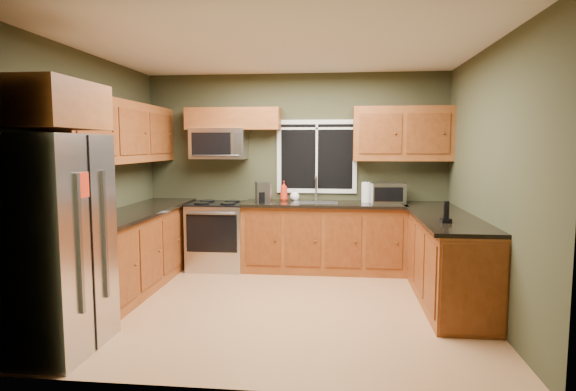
% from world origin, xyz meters
% --- Properties ---
extents(floor, '(4.20, 4.20, 0.00)m').
position_xyz_m(floor, '(0.00, 0.00, 0.00)').
color(floor, '#B17A4D').
rests_on(floor, ground).
extents(ceiling, '(4.20, 4.20, 0.00)m').
position_xyz_m(ceiling, '(0.00, 0.00, 2.70)').
color(ceiling, white).
rests_on(ceiling, back_wall).
extents(back_wall, '(4.20, 0.00, 4.20)m').
position_xyz_m(back_wall, '(0.00, 1.80, 1.35)').
color(back_wall, '#373923').
rests_on(back_wall, ground).
extents(front_wall, '(4.20, 0.00, 4.20)m').
position_xyz_m(front_wall, '(0.00, -1.80, 1.35)').
color(front_wall, '#373923').
rests_on(front_wall, ground).
extents(left_wall, '(0.00, 3.60, 3.60)m').
position_xyz_m(left_wall, '(-2.10, 0.00, 1.35)').
color(left_wall, '#373923').
rests_on(left_wall, ground).
extents(right_wall, '(0.00, 3.60, 3.60)m').
position_xyz_m(right_wall, '(2.10, 0.00, 1.35)').
color(right_wall, '#373923').
rests_on(right_wall, ground).
extents(window, '(1.12, 0.03, 1.02)m').
position_xyz_m(window, '(0.30, 1.78, 1.55)').
color(window, white).
rests_on(window, back_wall).
extents(base_cabinets_left, '(0.60, 2.65, 0.90)m').
position_xyz_m(base_cabinets_left, '(-1.80, 0.48, 0.45)').
color(base_cabinets_left, brown).
rests_on(base_cabinets_left, ground).
extents(countertop_left, '(0.65, 2.65, 0.04)m').
position_xyz_m(countertop_left, '(-1.78, 0.48, 0.92)').
color(countertop_left, black).
rests_on(countertop_left, base_cabinets_left).
extents(base_cabinets_back, '(2.17, 0.60, 0.90)m').
position_xyz_m(base_cabinets_back, '(0.42, 1.50, 0.45)').
color(base_cabinets_back, brown).
rests_on(base_cabinets_back, ground).
extents(countertop_back, '(2.17, 0.65, 0.04)m').
position_xyz_m(countertop_back, '(0.42, 1.48, 0.92)').
color(countertop_back, black).
rests_on(countertop_back, base_cabinets_back).
extents(base_cabinets_peninsula, '(0.60, 2.52, 0.90)m').
position_xyz_m(base_cabinets_peninsula, '(1.80, 0.54, 0.45)').
color(base_cabinets_peninsula, brown).
rests_on(base_cabinets_peninsula, ground).
extents(countertop_peninsula, '(0.65, 2.50, 0.04)m').
position_xyz_m(countertop_peninsula, '(1.78, 0.55, 0.92)').
color(countertop_peninsula, black).
rests_on(countertop_peninsula, base_cabinets_peninsula).
extents(upper_cabinets_left, '(0.33, 2.65, 0.72)m').
position_xyz_m(upper_cabinets_left, '(-1.94, 0.48, 1.86)').
color(upper_cabinets_left, brown).
rests_on(upper_cabinets_left, left_wall).
extents(upper_cabinets_back_left, '(1.30, 0.33, 0.30)m').
position_xyz_m(upper_cabinets_back_left, '(-0.85, 1.64, 2.07)').
color(upper_cabinets_back_left, brown).
rests_on(upper_cabinets_back_left, back_wall).
extents(upper_cabinets_back_right, '(1.30, 0.33, 0.72)m').
position_xyz_m(upper_cabinets_back_right, '(1.45, 1.64, 1.86)').
color(upper_cabinets_back_right, brown).
rests_on(upper_cabinets_back_right, back_wall).
extents(upper_cabinet_over_fridge, '(0.72, 0.90, 0.38)m').
position_xyz_m(upper_cabinet_over_fridge, '(-1.74, -1.30, 2.03)').
color(upper_cabinet_over_fridge, brown).
rests_on(upper_cabinet_over_fridge, left_wall).
extents(refrigerator, '(0.74, 0.90, 1.80)m').
position_xyz_m(refrigerator, '(-1.74, -1.30, 0.90)').
color(refrigerator, '#B7B7BC').
rests_on(refrigerator, ground).
extents(range, '(0.76, 0.69, 0.94)m').
position_xyz_m(range, '(-1.05, 1.47, 0.47)').
color(range, '#B7B7BC').
rests_on(range, ground).
extents(microwave, '(0.76, 0.41, 0.42)m').
position_xyz_m(microwave, '(-1.05, 1.61, 1.73)').
color(microwave, '#B7B7BC').
rests_on(microwave, back_wall).
extents(sink, '(0.60, 0.42, 0.36)m').
position_xyz_m(sink, '(0.30, 1.49, 0.95)').
color(sink, slate).
rests_on(sink, countertop_back).
extents(toaster_oven, '(0.46, 0.38, 0.27)m').
position_xyz_m(toaster_oven, '(1.25, 1.48, 1.08)').
color(toaster_oven, '#B7B7BC').
rests_on(toaster_oven, countertop_back).
extents(coffee_maker, '(0.22, 0.26, 0.28)m').
position_xyz_m(coffee_maker, '(-0.41, 1.40, 1.07)').
color(coffee_maker, slate).
rests_on(coffee_maker, countertop_back).
extents(kettle, '(0.19, 0.19, 0.28)m').
position_xyz_m(kettle, '(-0.38, 1.53, 1.07)').
color(kettle, '#B7B7BC').
rests_on(kettle, countertop_back).
extents(paper_towel_roll, '(0.13, 0.13, 0.30)m').
position_xyz_m(paper_towel_roll, '(0.98, 1.57, 1.08)').
color(paper_towel_roll, white).
rests_on(paper_towel_roll, countertop_back).
extents(soap_bottle_a, '(0.11, 0.11, 0.27)m').
position_xyz_m(soap_bottle_a, '(-0.15, 1.67, 1.08)').
color(soap_bottle_a, red).
rests_on(soap_bottle_a, countertop_back).
extents(soap_bottle_c, '(0.14, 0.14, 0.17)m').
position_xyz_m(soap_bottle_c, '(0.00, 1.70, 1.02)').
color(soap_bottle_c, white).
rests_on(soap_bottle_c, countertop_back).
extents(cordless_phone, '(0.10, 0.10, 0.21)m').
position_xyz_m(cordless_phone, '(1.68, -0.07, 1.00)').
color(cordless_phone, black).
rests_on(cordless_phone, countertop_peninsula).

